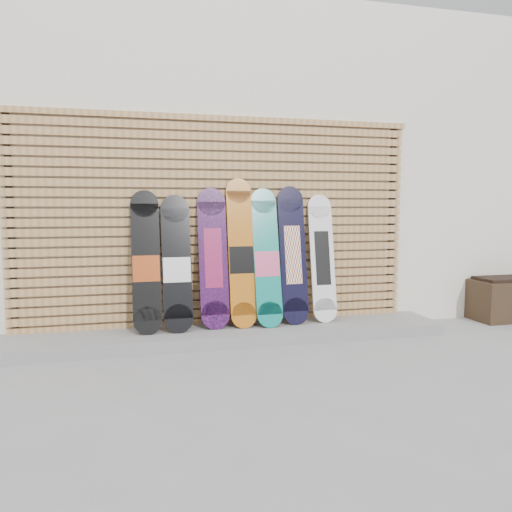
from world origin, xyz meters
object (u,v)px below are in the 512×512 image
object	(u,v)px
snowboard_0	(146,263)
snowboard_3	(241,254)
snowboard_4	(267,258)
snowboard_6	(322,258)
snowboard_5	(293,255)
snowboard_2	(213,258)
snowboard_1	(177,264)

from	to	relation	value
snowboard_0	snowboard_3	size ratio (longest dim) A/B	0.92
snowboard_3	snowboard_4	distance (m)	0.27
snowboard_0	snowboard_6	size ratio (longest dim) A/B	1.02
snowboard_0	snowboard_3	world-z (taller)	snowboard_3
snowboard_0	snowboard_3	distance (m)	0.97
snowboard_6	snowboard_4	bearing A→B (deg)	-176.27
snowboard_5	snowboard_6	world-z (taller)	snowboard_5
snowboard_2	snowboard_6	xyz separation A→B (m)	(1.19, 0.00, -0.03)
snowboard_0	snowboard_2	xyz separation A→B (m)	(0.67, 0.03, 0.03)
snowboard_5	snowboard_3	bearing A→B (deg)	-178.97
snowboard_4	snowboard_6	size ratio (longest dim) A/B	1.05
snowboard_2	snowboard_3	size ratio (longest dim) A/B	0.93
snowboard_5	snowboard_6	size ratio (longest dim) A/B	1.06
snowboard_3	snowboard_4	world-z (taller)	snowboard_3
snowboard_4	snowboard_2	bearing A→B (deg)	176.16
snowboard_0	snowboard_2	size ratio (longest dim) A/B	0.98
snowboard_1	snowboard_6	size ratio (longest dim) A/B	0.99
snowboard_2	snowboard_1	bearing A→B (deg)	-175.05
snowboard_1	snowboard_3	distance (m)	0.67
snowboard_1	snowboard_3	world-z (taller)	snowboard_3
snowboard_0	snowboard_4	xyz separation A→B (m)	(1.23, -0.01, 0.01)
snowboard_1	snowboard_3	xyz separation A→B (m)	(0.66, 0.02, 0.09)
snowboard_3	snowboard_5	distance (m)	0.57
snowboard_3	snowboard_4	size ratio (longest dim) A/B	1.07
snowboard_1	snowboard_4	world-z (taller)	snowboard_4
snowboard_4	snowboard_5	distance (m)	0.30
snowboard_1	snowboard_5	bearing A→B (deg)	1.34
snowboard_0	snowboard_4	distance (m)	1.23
snowboard_4	snowboard_5	world-z (taller)	snowboard_5
snowboard_3	snowboard_4	xyz separation A→B (m)	(0.27, -0.02, -0.05)
snowboard_2	snowboard_4	xyz separation A→B (m)	(0.56, -0.04, -0.01)
snowboard_4	snowboard_6	xyz separation A→B (m)	(0.64, 0.04, -0.02)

